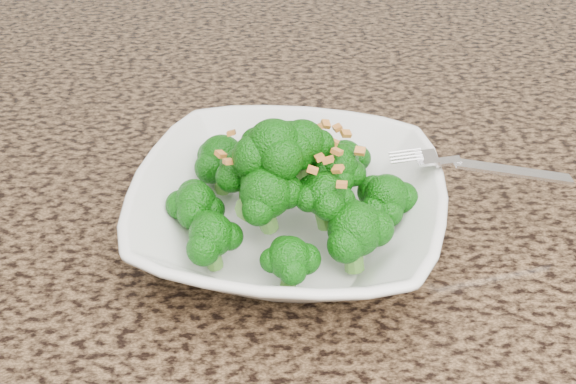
{
  "coord_description": "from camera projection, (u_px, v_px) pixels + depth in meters",
  "views": [
    {
      "loc": [
        -0.06,
        -0.21,
        1.28
      ],
      "look_at": [
        -0.05,
        0.24,
        0.95
      ],
      "focal_mm": 45.0,
      "sensor_mm": 36.0,
      "label": 1
    }
  ],
  "objects": [
    {
      "name": "fork",
      "position": [
        452.0,
        162.0,
        0.56
      ],
      "size": [
        0.17,
        0.04,
        0.01
      ],
      "primitive_type": null,
      "rotation": [
        0.0,
        0.0,
        0.06
      ],
      "color": "silver",
      "rests_on": "bowl"
    },
    {
      "name": "bowl",
      "position": [
        288.0,
        213.0,
        0.57
      ],
      "size": [
        0.28,
        0.28,
        0.06
      ],
      "primitive_type": "imported",
      "rotation": [
        0.0,
        0.0,
        -0.16
      ],
      "color": "white",
      "rests_on": "granite_counter"
    },
    {
      "name": "garlic_topping",
      "position": [
        288.0,
        92.0,
        0.51
      ],
      "size": [
        0.13,
        0.13,
        0.01
      ],
      "primitive_type": null,
      "color": "orange",
      "rests_on": "broccoli_pile"
    },
    {
      "name": "broccoli_pile",
      "position": [
        288.0,
        141.0,
        0.53
      ],
      "size": [
        0.21,
        0.21,
        0.07
      ],
      "primitive_type": null,
      "color": "#0F610B",
      "rests_on": "bowl"
    },
    {
      "name": "granite_counter",
      "position": [
        345.0,
        212.0,
        0.64
      ],
      "size": [
        1.64,
        1.04,
        0.03
      ],
      "primitive_type": "cube",
      "color": "brown",
      "rests_on": "cabinet"
    }
  ]
}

